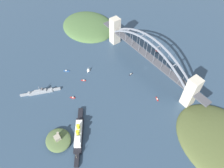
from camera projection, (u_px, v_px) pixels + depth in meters
ground_plane at (146, 68)px, 388.37m from camera, size 1400.00×1400.00×0.00m
harbor_arch_bridge at (148, 56)px, 365.33m from camera, size 262.96×17.58×67.57m
headland_east_shore at (89, 26)px, 477.35m from camera, size 134.79×112.20×23.62m
ocean_liner at (79, 134)px, 293.73m from camera, size 79.17×56.67×18.72m
naval_cruiser at (41, 92)px, 347.42m from camera, size 28.84×63.19×16.83m
fort_island_mid_harbor at (58, 140)px, 289.10m from camera, size 38.55×35.40×14.99m
seaplane_taxiing_near_bridge at (156, 50)px, 418.78m from camera, size 11.45×8.43×4.93m
small_boat_0 at (84, 80)px, 367.24m from camera, size 7.26×7.94×1.87m
small_boat_1 at (157, 99)px, 340.16m from camera, size 9.17×4.61×2.16m
small_boat_2 at (88, 69)px, 379.44m from camera, size 7.91×9.81×9.72m
small_boat_3 at (73, 98)px, 341.86m from camera, size 7.25×7.22×2.41m
small_boat_4 at (131, 74)px, 376.86m from camera, size 2.25×8.72×2.38m
small_boat_5 at (66, 71)px, 382.38m from camera, size 8.35×9.57×2.15m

